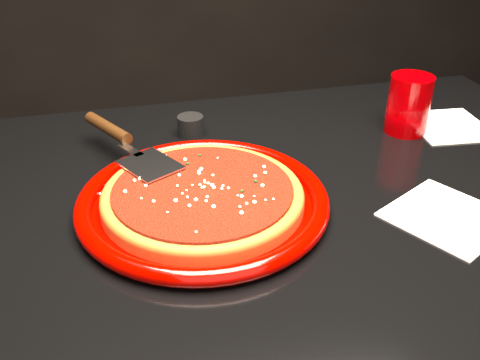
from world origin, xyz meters
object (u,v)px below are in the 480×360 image
object	(u,v)px
ramekin	(191,126)
pizza_server	(128,143)
cup	(409,104)
plate	(203,201)

from	to	relation	value
ramekin	pizza_server	bearing A→B (deg)	-140.30
pizza_server	ramekin	size ratio (longest dim) A/B	6.25
pizza_server	cup	size ratio (longest dim) A/B	2.78
pizza_server	cup	xyz separation A→B (m)	(0.48, 0.01, 0.01)
cup	ramekin	world-z (taller)	cup
plate	ramekin	bearing A→B (deg)	84.28
pizza_server	cup	bearing A→B (deg)	-26.76
plate	ramekin	size ratio (longest dim) A/B	7.59
plate	pizza_server	xyz separation A→B (m)	(-0.09, 0.14, 0.03)
pizza_server	ramekin	xyz separation A→B (m)	(0.11, 0.09, -0.03)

